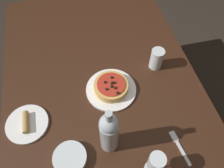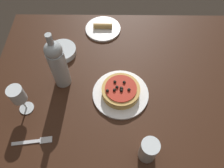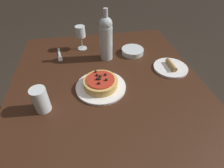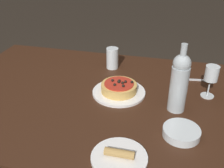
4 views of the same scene
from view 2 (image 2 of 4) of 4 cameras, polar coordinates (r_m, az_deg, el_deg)
name	(u,v)px [view 2 (image 2 of 4)]	position (r m, az deg, el deg)	size (l,w,h in m)	color
ground_plane	(133,138)	(1.71, 5.62, -13.82)	(14.00, 14.00, 0.00)	#2D261E
dining_table	(144,95)	(1.11, 8.38, -2.92)	(1.50, 1.03, 0.73)	#381E11
dinner_plate	(121,94)	(1.02, 2.25, -2.56)	(0.26, 0.26, 0.01)	white
pizza	(121,91)	(0.99, 2.30, -1.73)	(0.17, 0.17, 0.06)	tan
wine_glass	(18,96)	(0.96, -23.42, -2.81)	(0.06, 0.06, 0.16)	silver
wine_bottle	(58,63)	(0.97, -14.03, 5.24)	(0.08, 0.08, 0.31)	#B2BCC1
water_cup	(149,150)	(0.87, 9.52, -16.66)	(0.07, 0.07, 0.12)	silver
side_bowl	(62,51)	(1.18, -12.83, 8.41)	(0.14, 0.14, 0.03)	silver
fork	(35,141)	(0.98, -19.50, -13.94)	(0.17, 0.04, 0.00)	silver
side_plate	(103,28)	(1.28, -2.38, 14.32)	(0.20, 0.20, 0.04)	white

